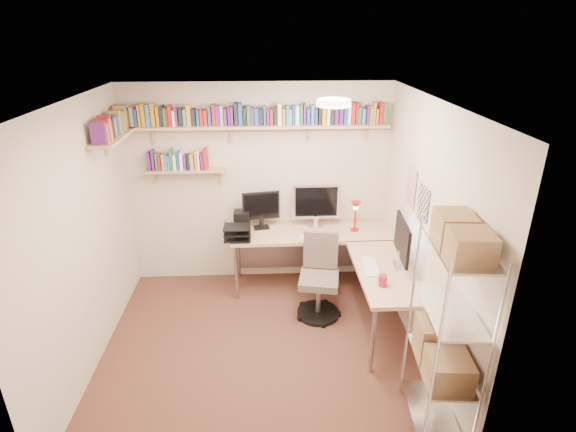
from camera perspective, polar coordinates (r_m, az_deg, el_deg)
name	(u,v)px	position (r m, az deg, el deg)	size (l,w,h in m)	color
ground	(260,347)	(4.86, -3.56, -16.31)	(3.20, 3.20, 0.00)	#4F2D22
room_shell	(256,209)	(4.06, -4.03, 0.84)	(3.24, 3.04, 2.52)	beige
wall_shelves	(219,127)	(5.19, -8.71, 11.14)	(3.12, 1.09, 0.80)	tan
corner_desk	(319,241)	(5.27, 3.91, -3.18)	(2.04, 1.94, 1.32)	tan
office_chair	(319,282)	(5.14, 3.98, -8.33)	(0.51, 0.53, 0.97)	black
wire_rack	(448,317)	(3.60, 19.64, -12.03)	(0.44, 0.79, 1.87)	silver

